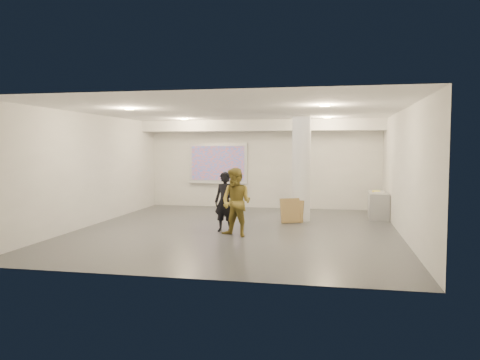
% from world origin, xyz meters
% --- Properties ---
extents(floor, '(8.00, 9.00, 0.01)m').
position_xyz_m(floor, '(0.00, 0.00, 0.00)').
color(floor, '#393B40').
rests_on(floor, ground).
extents(ceiling, '(8.00, 9.00, 0.01)m').
position_xyz_m(ceiling, '(0.00, 0.00, 3.00)').
color(ceiling, white).
rests_on(ceiling, floor).
extents(wall_back, '(8.00, 0.01, 3.00)m').
position_xyz_m(wall_back, '(0.00, 4.50, 1.50)').
color(wall_back, silver).
rests_on(wall_back, floor).
extents(wall_front, '(8.00, 0.01, 3.00)m').
position_xyz_m(wall_front, '(0.00, -4.50, 1.50)').
color(wall_front, silver).
rests_on(wall_front, floor).
extents(wall_left, '(0.01, 9.00, 3.00)m').
position_xyz_m(wall_left, '(-4.00, 0.00, 1.50)').
color(wall_left, silver).
rests_on(wall_left, floor).
extents(wall_right, '(0.01, 9.00, 3.00)m').
position_xyz_m(wall_right, '(4.00, 0.00, 1.50)').
color(wall_right, silver).
rests_on(wall_right, floor).
extents(soffit_band, '(8.00, 1.10, 0.36)m').
position_xyz_m(soffit_band, '(0.00, 3.95, 2.82)').
color(soffit_band, white).
rests_on(soffit_band, ceiling).
extents(downlight_nw, '(0.22, 0.22, 0.02)m').
position_xyz_m(downlight_nw, '(-2.20, 2.50, 2.98)').
color(downlight_nw, '#FDF796').
rests_on(downlight_nw, ceiling).
extents(downlight_ne, '(0.22, 0.22, 0.02)m').
position_xyz_m(downlight_ne, '(2.20, 2.50, 2.98)').
color(downlight_ne, '#FDF796').
rests_on(downlight_ne, ceiling).
extents(downlight_sw, '(0.22, 0.22, 0.02)m').
position_xyz_m(downlight_sw, '(-2.20, -1.50, 2.98)').
color(downlight_sw, '#FDF796').
rests_on(downlight_sw, ceiling).
extents(downlight_se, '(0.22, 0.22, 0.02)m').
position_xyz_m(downlight_se, '(2.20, -1.50, 2.98)').
color(downlight_se, '#FDF796').
rests_on(downlight_se, ceiling).
extents(column, '(0.52, 0.52, 3.00)m').
position_xyz_m(column, '(1.50, 1.80, 1.50)').
color(column, white).
rests_on(column, floor).
extents(projection_screen, '(2.10, 0.13, 1.42)m').
position_xyz_m(projection_screen, '(-1.60, 4.45, 1.53)').
color(projection_screen, silver).
rests_on(projection_screen, wall_back).
extents(credenza, '(0.59, 1.34, 0.77)m').
position_xyz_m(credenza, '(3.72, 2.75, 0.39)').
color(credenza, gray).
rests_on(credenza, floor).
extents(papers_stack, '(0.36, 0.42, 0.02)m').
position_xyz_m(papers_stack, '(3.73, 2.62, 0.79)').
color(papers_stack, silver).
rests_on(papers_stack, credenza).
extents(postit_pad, '(0.24, 0.32, 0.03)m').
position_xyz_m(postit_pad, '(3.66, 2.89, 0.79)').
color(postit_pad, '#FFEF36').
rests_on(postit_pad, credenza).
extents(cardboard_back, '(0.66, 0.46, 0.68)m').
position_xyz_m(cardboard_back, '(1.27, 1.40, 0.34)').
color(cardboard_back, olive).
rests_on(cardboard_back, floor).
extents(cardboard_front, '(0.59, 0.33, 0.62)m').
position_xyz_m(cardboard_front, '(1.31, 1.55, 0.31)').
color(cardboard_front, olive).
rests_on(cardboard_front, floor).
extents(woman, '(0.60, 0.45, 1.50)m').
position_xyz_m(woman, '(-0.24, -0.30, 0.75)').
color(woman, black).
rests_on(woman, floor).
extents(man, '(0.96, 0.86, 1.62)m').
position_xyz_m(man, '(0.16, -0.85, 0.81)').
color(man, olive).
rests_on(man, floor).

